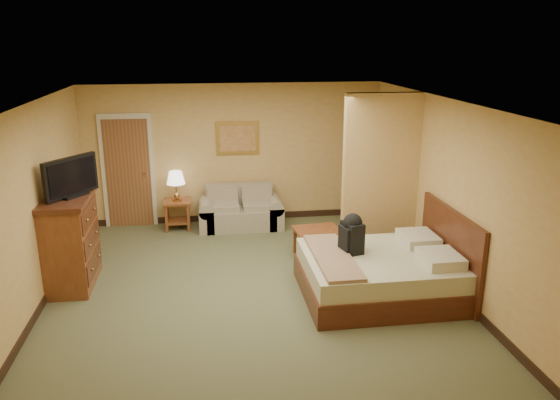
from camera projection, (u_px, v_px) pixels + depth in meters
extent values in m
plane|color=brown|center=(250.00, 287.00, 7.72)|extent=(6.00, 6.00, 0.00)
plane|color=white|center=(247.00, 102.00, 6.98)|extent=(6.00, 6.00, 0.00)
cube|color=tan|center=(234.00, 154.00, 10.19)|extent=(5.50, 0.02, 2.60)
cube|color=tan|center=(35.00, 208.00, 6.97)|extent=(0.02, 6.00, 2.60)
cube|color=tan|center=(442.00, 191.00, 7.73)|extent=(0.02, 6.00, 2.60)
cube|color=tan|center=(380.00, 177.00, 8.52)|extent=(1.20, 0.15, 2.60)
cube|color=beige|center=(128.00, 171.00, 9.97)|extent=(0.94, 0.06, 2.10)
cube|color=brown|center=(128.00, 174.00, 9.97)|extent=(0.80, 0.04, 2.00)
cylinder|color=#A7763D|center=(145.00, 174.00, 9.96)|extent=(0.04, 0.12, 0.04)
cube|color=black|center=(236.00, 217.00, 10.54)|extent=(5.50, 0.02, 0.12)
cube|color=gray|center=(241.00, 218.00, 10.07)|extent=(1.26, 0.68, 0.38)
cube|color=gray|center=(239.00, 193.00, 10.24)|extent=(1.26, 0.16, 0.40)
cube|color=gray|center=(206.00, 218.00, 9.98)|extent=(0.27, 0.68, 0.42)
cube|color=gray|center=(275.00, 215.00, 10.15)|extent=(0.27, 0.68, 0.42)
cube|color=brown|center=(177.00, 202.00, 9.93)|extent=(0.49, 0.49, 0.04)
cube|color=brown|center=(178.00, 221.00, 10.04)|extent=(0.41, 0.41, 0.03)
cube|color=brown|center=(166.00, 219.00, 9.80)|extent=(0.05, 0.05, 0.50)
cube|color=brown|center=(188.00, 218.00, 9.85)|extent=(0.05, 0.05, 0.50)
cube|color=brown|center=(168.00, 213.00, 10.17)|extent=(0.05, 0.05, 0.50)
cube|color=brown|center=(189.00, 212.00, 10.22)|extent=(0.05, 0.05, 0.50)
cylinder|color=#A7763D|center=(177.00, 200.00, 9.92)|extent=(0.17, 0.17, 0.04)
cylinder|color=#A7763D|center=(176.00, 188.00, 9.86)|extent=(0.02, 0.02, 0.28)
cone|color=white|center=(176.00, 178.00, 9.81)|extent=(0.33, 0.33, 0.23)
cube|color=brown|center=(319.00, 232.00, 8.63)|extent=(0.78, 0.78, 0.04)
cube|color=brown|center=(319.00, 249.00, 8.71)|extent=(0.67, 0.67, 0.03)
cube|color=brown|center=(303.00, 253.00, 8.36)|extent=(0.05, 0.05, 0.43)
cube|color=brown|center=(333.00, 237.00, 9.02)|extent=(0.05, 0.05, 0.43)
cube|color=#B78E3F|center=(237.00, 138.00, 10.10)|extent=(0.79, 0.03, 0.62)
cube|color=#A76033|center=(238.00, 138.00, 10.08)|extent=(0.66, 0.02, 0.49)
cube|color=brown|center=(71.00, 243.00, 7.65)|extent=(0.57, 1.14, 1.24)
cube|color=#441D0F|center=(66.00, 199.00, 7.46)|extent=(0.64, 1.22, 0.06)
cube|color=black|center=(73.00, 195.00, 7.46)|extent=(0.41, 0.45, 0.03)
cube|color=black|center=(71.00, 177.00, 7.39)|extent=(0.57, 0.77, 0.53)
cube|color=#441D0F|center=(381.00, 284.00, 7.46)|extent=(2.13, 1.70, 0.32)
cube|color=beige|center=(382.00, 264.00, 7.38)|extent=(2.07, 1.64, 0.26)
cube|color=#441D0F|center=(450.00, 251.00, 7.47)|extent=(0.06, 1.81, 1.17)
cube|color=beige|center=(440.00, 259.00, 7.06)|extent=(0.48, 0.59, 0.15)
cube|color=beige|center=(418.00, 239.00, 7.77)|extent=(0.48, 0.59, 0.15)
cube|color=#8E6B4D|center=(332.00, 257.00, 7.24)|extent=(0.48, 1.60, 0.05)
cube|color=black|center=(352.00, 237.00, 7.40)|extent=(0.29, 0.36, 0.42)
sphere|color=black|center=(353.00, 223.00, 7.34)|extent=(0.25, 0.25, 0.25)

